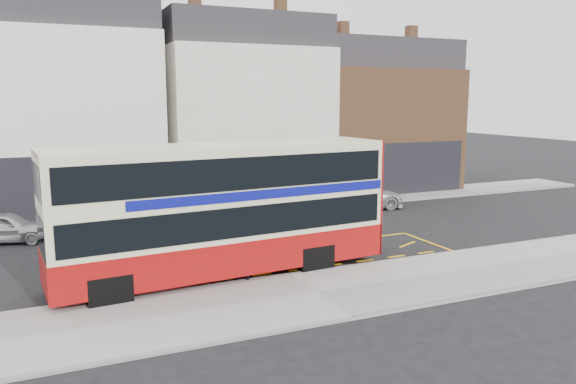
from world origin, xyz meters
name	(u,v)px	position (x,y,z in m)	size (l,w,h in m)	color
ground	(286,275)	(0.00, 0.00, 0.00)	(120.00, 120.00, 0.00)	black
pavement	(317,294)	(0.00, -2.30, 0.07)	(40.00, 4.00, 0.15)	#9E9C95
kerb	(291,276)	(0.00, -0.38, 0.07)	(40.00, 0.15, 0.15)	gray
far_pavement	(200,212)	(0.00, 11.00, 0.07)	(50.00, 3.00, 0.15)	#9E9C95
road_markings	(268,262)	(0.00, 1.60, 0.01)	(14.00, 3.40, 0.01)	#FEB00D
terrace_left	(74,107)	(-5.50, 14.99, 5.32)	(8.00, 8.01, 11.80)	white
terrace_green_shop	(239,111)	(3.50, 14.99, 5.07)	(9.00, 8.01, 11.30)	white
terrace_right	(370,117)	(12.50, 14.99, 4.57)	(9.00, 8.01, 10.30)	brown
double_decker_bus	(224,208)	(-1.90, 0.60, 2.29)	(11.06, 3.40, 4.35)	beige
bus_stop_post	(249,228)	(-1.44, -0.39, 1.82)	(0.69, 0.13, 2.75)	black
car_silver	(5,227)	(-8.73, 8.45, 0.63)	(1.49, 3.70, 1.26)	#BBBBC1
car_grey	(137,212)	(-3.36, 9.38, 0.63)	(1.34, 3.85, 1.27)	#46474F
car_white	(358,195)	(8.01, 8.89, 0.71)	(1.99, 4.90, 1.42)	#BCBCBC
street_tree_right	(333,144)	(8.25, 12.20, 3.18)	(2.16, 2.16, 4.67)	black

